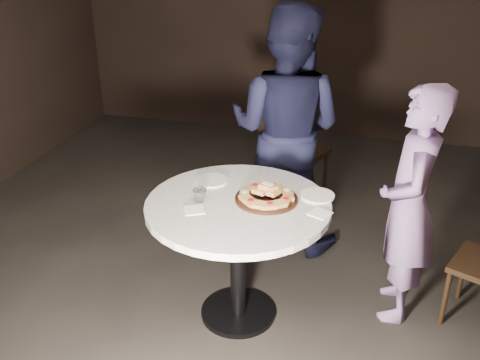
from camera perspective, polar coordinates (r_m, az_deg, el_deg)
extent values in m
plane|color=black|center=(3.81, 2.41, -13.33)|extent=(7.00, 7.00, 0.00)
cylinder|color=black|center=(3.73, -0.19, -13.86)|extent=(0.59, 0.59, 0.03)
cylinder|color=black|center=(3.49, -0.20, -8.65)|extent=(0.12, 0.12, 0.79)
cylinder|color=silver|center=(3.27, -0.22, -2.78)|extent=(1.33, 1.33, 0.05)
cylinder|color=black|center=(3.29, 2.83, -2.01)|extent=(0.46, 0.46, 0.02)
cube|color=#B08044|center=(3.23, 4.89, -2.25)|extent=(0.08, 0.09, 0.04)
cylinder|color=red|center=(3.22, 4.90, -1.97)|extent=(0.04, 0.04, 0.01)
cube|color=#B08044|center=(3.28, 5.18, -1.79)|extent=(0.09, 0.10, 0.04)
cube|color=#B08044|center=(3.33, 5.00, -1.32)|extent=(0.10, 0.10, 0.04)
cylinder|color=beige|center=(3.32, 5.01, -1.05)|extent=(0.05, 0.05, 0.01)
cube|color=#B08044|center=(3.37, 4.41, -0.92)|extent=(0.10, 0.10, 0.04)
cube|color=#B08044|center=(3.40, 3.53, -0.68)|extent=(0.09, 0.08, 0.04)
cylinder|color=red|center=(3.39, 3.54, -0.42)|extent=(0.04, 0.04, 0.01)
cube|color=#B08044|center=(3.40, 2.53, -0.62)|extent=(0.10, 0.09, 0.04)
cube|color=#B08044|center=(3.38, 1.59, -0.76)|extent=(0.10, 0.10, 0.04)
cylinder|color=red|center=(3.38, 1.59, -0.50)|extent=(0.05, 0.05, 0.01)
cube|color=#B08044|center=(3.35, 0.87, -1.07)|extent=(0.08, 0.09, 0.04)
cube|color=#B08044|center=(3.30, 0.52, -1.51)|extent=(0.08, 0.09, 0.04)
cylinder|color=beige|center=(3.29, 0.52, -1.24)|extent=(0.04, 0.04, 0.01)
cube|color=#B08044|center=(3.24, 0.63, -1.99)|extent=(0.10, 0.10, 0.04)
cube|color=#B08044|center=(3.20, 1.19, -2.42)|extent=(0.10, 0.10, 0.04)
cylinder|color=red|center=(3.19, 1.19, -2.14)|extent=(0.05, 0.05, 0.01)
cube|color=#B08044|center=(3.17, 2.10, -2.69)|extent=(0.09, 0.07, 0.04)
cube|color=#B08044|center=(3.17, 3.17, -2.76)|extent=(0.10, 0.09, 0.04)
cylinder|color=red|center=(3.16, 3.18, -2.48)|extent=(0.05, 0.05, 0.01)
cube|color=#B08044|center=(3.19, 4.18, -2.60)|extent=(0.10, 0.10, 0.04)
cube|color=#B08044|center=(3.27, 3.60, -1.31)|extent=(0.09, 0.10, 0.03)
cylinder|color=#2D6B1E|center=(3.26, 3.61, -1.04)|extent=(0.05, 0.05, 0.01)
cube|color=#B08044|center=(3.31, 2.95, -0.91)|extent=(0.10, 0.10, 0.03)
cylinder|color=beige|center=(3.30, 2.96, -0.65)|extent=(0.05, 0.05, 0.01)
cube|color=#B08044|center=(3.28, 2.10, -1.19)|extent=(0.10, 0.08, 0.03)
cylinder|color=orange|center=(3.27, 2.11, -0.92)|extent=(0.05, 0.05, 0.01)
cube|color=#B08044|center=(3.27, 3.28, -0.72)|extent=(0.10, 0.10, 0.03)
cylinder|color=beige|center=(3.26, 3.29, -0.45)|extent=(0.05, 0.05, 0.01)
cube|color=#B08044|center=(3.29, 2.74, -0.57)|extent=(0.08, 0.09, 0.03)
cylinder|color=beige|center=(3.28, 2.74, -0.30)|extent=(0.05, 0.05, 0.01)
cylinder|color=white|center=(3.53, -3.09, -0.04)|extent=(0.25, 0.25, 0.01)
cylinder|color=white|center=(3.37, 8.25, -1.64)|extent=(0.28, 0.28, 0.01)
imported|color=silver|center=(3.27, -4.33, -1.65)|extent=(0.10, 0.10, 0.08)
cube|color=white|center=(3.19, -4.91, -3.19)|extent=(0.15, 0.15, 0.01)
cube|color=white|center=(3.17, 8.53, -3.54)|extent=(0.15, 0.15, 0.01)
cube|color=black|center=(4.90, 5.97, 2.99)|extent=(0.64, 0.64, 0.05)
cube|color=black|center=(4.61, 4.48, 5.05)|extent=(0.46, 0.24, 0.52)
cylinder|color=black|center=(5.07, 9.07, 0.42)|extent=(0.05, 0.05, 0.52)
cylinder|color=black|center=(5.26, 5.18, 1.61)|extent=(0.05, 0.05, 0.52)
cylinder|color=black|center=(4.75, 6.57, -1.25)|extent=(0.05, 0.05, 0.52)
cylinder|color=black|center=(4.95, 2.53, 0.09)|extent=(0.05, 0.05, 0.52)
cylinder|color=black|center=(4.06, 22.65, -9.04)|extent=(0.05, 0.05, 0.43)
cylinder|color=black|center=(3.78, 21.07, -11.53)|extent=(0.05, 0.05, 0.43)
imported|color=black|center=(4.15, 4.88, 5.32)|extent=(1.05, 0.88, 1.92)
imported|color=#866BAB|center=(3.52, 17.59, -2.74)|extent=(0.38, 0.58, 1.58)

